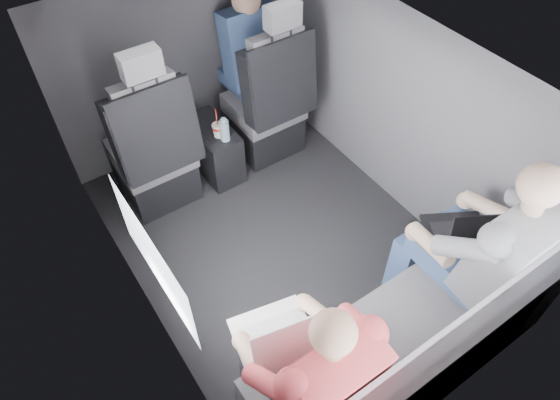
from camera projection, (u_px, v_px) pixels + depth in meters
floor at (283, 246)px, 3.29m from camera, size 2.60×2.60×0.00m
ceiling at (284, 69)px, 2.28m from camera, size 2.60×2.60×0.00m
panel_left at (132, 247)px, 2.45m from camera, size 0.02×2.60×1.35m
panel_right at (401, 116)px, 3.13m from camera, size 0.02×2.60×1.35m
panel_front at (178, 66)px, 3.50m from camera, size 1.80×0.02×1.35m
panel_back at (461, 356)px, 2.07m from camera, size 1.80×0.02×1.35m
side_window at (153, 260)px, 2.12m from camera, size 0.02×0.75×0.42m
seatbelt at (281, 72)px, 3.23m from camera, size 0.35×0.11×0.59m
front_seat_left at (154, 156)px, 3.28m from camera, size 0.52×0.58×1.26m
front_seat_right at (268, 108)px, 3.62m from camera, size 0.52×0.58×1.26m
center_console at (214, 149)px, 3.62m from camera, size 0.24×0.48×0.41m
rear_bench at (404, 351)px, 2.47m from camera, size 1.60×0.57×0.92m
soda_cup at (218, 130)px, 3.37m from camera, size 0.08×0.08×0.23m
water_bottle at (225, 130)px, 3.33m from camera, size 0.06×0.06×0.18m
laptop_white at (279, 335)px, 2.17m from camera, size 0.39×0.39×0.26m
laptop_black at (465, 231)px, 2.57m from camera, size 0.39×0.43×0.23m
passenger_rear_left at (309, 369)px, 2.09m from camera, size 0.48×0.60×1.19m
passenger_rear_right at (481, 248)px, 2.47m from camera, size 0.54×0.66×1.29m
passenger_front_right at (249, 49)px, 3.51m from camera, size 0.39×0.39×0.76m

